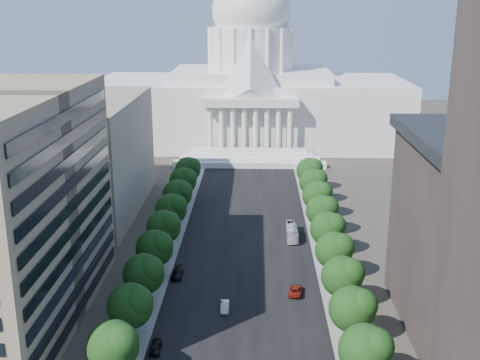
# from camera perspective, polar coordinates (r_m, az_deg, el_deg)

# --- Properties ---
(road_asphalt) EXTENTS (30.00, 260.00, 0.01)m
(road_asphalt) POSITION_cam_1_polar(r_m,az_deg,el_deg) (151.29, 0.61, -4.32)
(road_asphalt) COLOR black
(road_asphalt) RESTS_ON ground
(sidewalk_left) EXTENTS (8.00, 260.00, 0.02)m
(sidewalk_left) POSITION_cam_1_polar(r_m,az_deg,el_deg) (152.78, -6.55, -4.22)
(sidewalk_left) COLOR gray
(sidewalk_left) RESTS_ON ground
(sidewalk_right) EXTENTS (8.00, 260.00, 0.02)m
(sidewalk_right) POSITION_cam_1_polar(r_m,az_deg,el_deg) (152.17, 7.81, -4.35)
(sidewalk_right) COLOR gray
(sidewalk_right) RESTS_ON ground
(capitol) EXTENTS (120.00, 56.00, 73.00)m
(capitol) POSITION_cam_1_polar(r_m,az_deg,el_deg) (238.78, 1.05, 8.31)
(capitol) COLOR white
(capitol) RESTS_ON ground
(office_block_left_far) EXTENTS (38.00, 52.00, 30.00)m
(office_block_left_far) POSITION_cam_1_polar(r_m,az_deg,el_deg) (164.25, -16.31, 2.16)
(office_block_left_far) COLOR gray
(office_block_left_far) RESTS_ON ground
(tree_l_b) EXTENTS (7.79, 7.60, 9.97)m
(tree_l_b) POSITION_cam_1_polar(r_m,az_deg,el_deg) (91.01, -11.77, -15.08)
(tree_l_b) COLOR #33261C
(tree_l_b) RESTS_ON ground
(tree_l_c) EXTENTS (7.79, 7.60, 9.97)m
(tree_l_c) POSITION_cam_1_polar(r_m,az_deg,el_deg) (101.16, -10.22, -11.57)
(tree_l_c) COLOR #33261C
(tree_l_c) RESTS_ON ground
(tree_l_d) EXTENTS (7.79, 7.60, 9.97)m
(tree_l_d) POSITION_cam_1_polar(r_m,az_deg,el_deg) (111.69, -8.99, -8.71)
(tree_l_d) COLOR #33261C
(tree_l_d) RESTS_ON ground
(tree_l_e) EXTENTS (7.79, 7.60, 9.97)m
(tree_l_e) POSITION_cam_1_polar(r_m,az_deg,el_deg) (122.49, -7.98, -6.35)
(tree_l_e) COLOR #33261C
(tree_l_e) RESTS_ON ground
(tree_l_f) EXTENTS (7.79, 7.60, 9.97)m
(tree_l_f) POSITION_cam_1_polar(r_m,az_deg,el_deg) (133.49, -7.15, -4.37)
(tree_l_f) COLOR #33261C
(tree_l_f) RESTS_ON ground
(tree_l_g) EXTENTS (7.79, 7.60, 9.97)m
(tree_l_g) POSITION_cam_1_polar(r_m,az_deg,el_deg) (144.65, -6.44, -2.69)
(tree_l_g) COLOR #33261C
(tree_l_g) RESTS_ON ground
(tree_l_h) EXTENTS (7.79, 7.60, 9.97)m
(tree_l_h) POSITION_cam_1_polar(r_m,az_deg,el_deg) (155.93, -5.84, -1.26)
(tree_l_h) COLOR #33261C
(tree_l_h) RESTS_ON ground
(tree_l_i) EXTENTS (7.79, 7.60, 9.97)m
(tree_l_i) POSITION_cam_1_polar(r_m,az_deg,el_deg) (167.32, -5.33, -0.02)
(tree_l_i) COLOR #33261C
(tree_l_i) RESTS_ON ground
(tree_l_j) EXTENTS (7.79, 7.60, 9.97)m
(tree_l_j) POSITION_cam_1_polar(r_m,az_deg,el_deg) (178.78, -4.87, 1.07)
(tree_l_j) COLOR #33261C
(tree_l_j) RESTS_ON ground
(tree_r_b) EXTENTS (7.79, 7.60, 9.97)m
(tree_r_b) POSITION_cam_1_polar(r_m,az_deg,el_deg) (90.18, 11.99, -15.41)
(tree_r_b) COLOR #33261C
(tree_r_b) RESTS_ON ground
(tree_r_c) EXTENTS (7.79, 7.60, 9.97)m
(tree_r_c) POSITION_cam_1_polar(r_m,az_deg,el_deg) (100.42, 10.79, -11.83)
(tree_r_c) COLOR #33261C
(tree_r_c) RESTS_ON ground
(tree_r_d) EXTENTS (7.79, 7.60, 9.97)m
(tree_r_d) POSITION_cam_1_polar(r_m,az_deg,el_deg) (111.01, 9.84, -8.92)
(tree_r_d) COLOR #33261C
(tree_r_d) RESTS_ON ground
(tree_r_e) EXTENTS (7.79, 7.60, 9.97)m
(tree_r_e) POSITION_cam_1_polar(r_m,az_deg,el_deg) (121.87, 9.07, -6.52)
(tree_r_e) COLOR #33261C
(tree_r_e) RESTS_ON ground
(tree_r_f) EXTENTS (7.79, 7.60, 9.97)m
(tree_r_f) POSITION_cam_1_polar(r_m,az_deg,el_deg) (132.92, 8.43, -4.51)
(tree_r_f) COLOR #33261C
(tree_r_f) RESTS_ON ground
(tree_r_g) EXTENTS (7.79, 7.60, 9.97)m
(tree_r_g) POSITION_cam_1_polar(r_m,az_deg,el_deg) (144.13, 7.89, -2.82)
(tree_r_g) COLOR #33261C
(tree_r_g) RESTS_ON ground
(tree_r_h) EXTENTS (7.79, 7.60, 9.97)m
(tree_r_h) POSITION_cam_1_polar(r_m,az_deg,el_deg) (155.45, 7.44, -1.37)
(tree_r_h) COLOR #33261C
(tree_r_h) RESTS_ON ground
(tree_r_i) EXTENTS (7.79, 7.60, 9.97)m
(tree_r_i) POSITION_cam_1_polar(r_m,az_deg,el_deg) (166.87, 7.04, -0.11)
(tree_r_i) COLOR #33261C
(tree_r_i) RESTS_ON ground
(tree_r_j) EXTENTS (7.79, 7.60, 9.97)m
(tree_r_j) POSITION_cam_1_polar(r_m,az_deg,el_deg) (178.36, 6.70, 0.98)
(tree_r_j) COLOR #33261C
(tree_r_j) RESTS_ON ground
(streetlight_b) EXTENTS (2.61, 0.44, 9.00)m
(streetlight_b) POSITION_cam_1_polar(r_m,az_deg,el_deg) (100.28, 11.75, -12.34)
(streetlight_b) COLOR gray
(streetlight_b) RESTS_ON ground
(streetlight_c) EXTENTS (2.61, 0.44, 9.00)m
(streetlight_c) POSITION_cam_1_polar(r_m,az_deg,el_deg) (122.51, 9.77, -6.75)
(streetlight_c) COLOR gray
(streetlight_c) RESTS_ON ground
(streetlight_d) EXTENTS (2.61, 0.44, 9.00)m
(streetlight_d) POSITION_cam_1_polar(r_m,az_deg,el_deg) (145.63, 8.45, -2.90)
(streetlight_d) COLOR gray
(streetlight_d) RESTS_ON ground
(streetlight_e) EXTENTS (2.61, 0.44, 9.00)m
(streetlight_e) POSITION_cam_1_polar(r_m,az_deg,el_deg) (169.30, 7.49, -0.11)
(streetlight_e) COLOR gray
(streetlight_e) RESTS_ON ground
(streetlight_f) EXTENTS (2.61, 0.44, 9.00)m
(streetlight_f) POSITION_cam_1_polar(r_m,az_deg,el_deg) (193.29, 6.78, 1.99)
(streetlight_f) COLOR gray
(streetlight_f) RESTS_ON ground
(car_dark_a) EXTENTS (1.93, 4.47, 1.50)m
(car_dark_a) POSITION_cam_1_polar(r_m,az_deg,el_deg) (100.52, -8.02, -15.40)
(car_dark_a) COLOR black
(car_dark_a) RESTS_ON ground
(car_silver) EXTENTS (1.65, 4.46, 1.46)m
(car_silver) POSITION_cam_1_polar(r_m,az_deg,el_deg) (111.15, -1.44, -11.93)
(car_silver) COLOR #A1A4A9
(car_silver) RESTS_ON ground
(car_red) EXTENTS (3.11, 5.59, 1.48)m
(car_red) POSITION_cam_1_polar(r_m,az_deg,el_deg) (117.39, 5.28, -10.37)
(car_red) COLOR maroon
(car_red) RESTS_ON ground
(car_dark_b) EXTENTS (2.16, 5.30, 1.54)m
(car_dark_b) POSITION_cam_1_polar(r_m,az_deg,el_deg) (124.26, -5.96, -8.80)
(car_dark_b) COLOR black
(car_dark_b) RESTS_ON ground
(city_bus) EXTENTS (2.52, 10.65, 2.97)m
(city_bus) POSITION_cam_1_polar(r_m,az_deg,el_deg) (143.58, 4.95, -4.91)
(city_bus) COLOR silver
(city_bus) RESTS_ON ground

